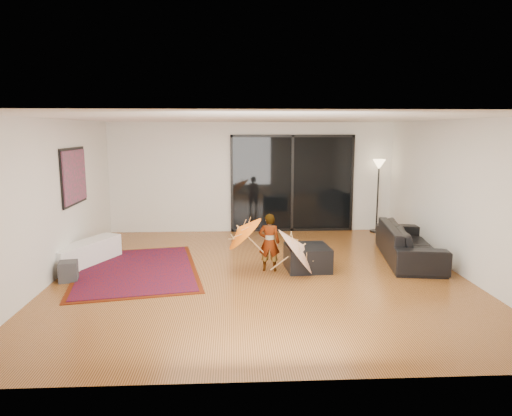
{
  "coord_description": "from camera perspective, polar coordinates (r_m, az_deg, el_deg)",
  "views": [
    {
      "loc": [
        -0.47,
        -7.73,
        2.51
      ],
      "look_at": [
        -0.05,
        0.49,
        1.1
      ],
      "focal_mm": 32.0,
      "sensor_mm": 36.0,
      "label": 1
    }
  ],
  "objects": [
    {
      "name": "wall_left",
      "position": [
        8.39,
        -24.05,
        0.91
      ],
      "size": [
        0.0,
        7.0,
        7.0
      ],
      "primitive_type": "plane",
      "rotation": [
        1.57,
        0.0,
        1.57
      ],
      "color": "silver",
      "rests_on": "floor"
    },
    {
      "name": "floor",
      "position": [
        8.14,
        0.55,
        -8.24
      ],
      "size": [
        7.0,
        7.0,
        0.0
      ],
      "primitive_type": "plane",
      "color": "#A6612D",
      "rests_on": "ground"
    },
    {
      "name": "parasol_white",
      "position": [
        8.13,
        5.98,
        -4.63
      ],
      "size": [
        0.75,
        0.98,
        0.99
      ],
      "rotation": [
        0.0,
        0.92,
        0.0
      ],
      "color": "white",
      "rests_on": "floor"
    },
    {
      "name": "ottoman",
      "position": [
        8.4,
        6.44,
        -6.18
      ],
      "size": [
        0.81,
        0.81,
        0.44
      ],
      "primitive_type": "cube",
      "rotation": [
        0.0,
        0.0,
        0.06
      ],
      "color": "black",
      "rests_on": "floor"
    },
    {
      "name": "ceiling",
      "position": [
        7.75,
        0.58,
        11.12
      ],
      "size": [
        7.0,
        7.0,
        0.0
      ],
      "primitive_type": "plane",
      "rotation": [
        3.14,
        0.0,
        0.0
      ],
      "color": "white",
      "rests_on": "wall_back"
    },
    {
      "name": "wall_front",
      "position": [
        4.41,
        3.31,
        -5.53
      ],
      "size": [
        7.0,
        0.0,
        7.0
      ],
      "primitive_type": "plane",
      "rotation": [
        -1.57,
        0.0,
        0.0
      ],
      "color": "silver",
      "rests_on": "floor"
    },
    {
      "name": "floor_lamp",
      "position": [
        11.6,
        15.08,
        4.01
      ],
      "size": [
        0.31,
        0.31,
        1.81
      ],
      "color": "black",
      "rests_on": "floor"
    },
    {
      "name": "parasol_orange",
      "position": [
        8.08,
        -2.2,
        -3.0
      ],
      "size": [
        0.68,
        0.78,
        0.85
      ],
      "rotation": [
        0.0,
        -0.76,
        0.0
      ],
      "color": "#E6600C",
      "rests_on": "child"
    },
    {
      "name": "speaker",
      "position": [
        8.35,
        -22.41,
        -7.32
      ],
      "size": [
        0.35,
        0.35,
        0.34
      ],
      "primitive_type": "cube",
      "rotation": [
        0.0,
        0.0,
        0.22
      ],
      "color": "#424244",
      "rests_on": "floor"
    },
    {
      "name": "child",
      "position": [
        8.2,
        1.67,
        -4.31
      ],
      "size": [
        0.41,
        0.3,
        1.05
      ],
      "primitive_type": "imported",
      "rotation": [
        0.0,
        0.0,
        3.02
      ],
      "color": "#999999",
      "rests_on": "floor"
    },
    {
      "name": "persian_rug",
      "position": [
        8.61,
        -14.71,
        -7.49
      ],
      "size": [
        2.63,
        3.3,
        0.02
      ],
      "rotation": [
        0.0,
        0.0,
        0.19
      ],
      "color": "#511906",
      "rests_on": "floor"
    },
    {
      "name": "media_console",
      "position": [
        9.18,
        -20.53,
        -5.36
      ],
      "size": [
        1.03,
        1.62,
        0.45
      ],
      "primitive_type": "cube",
      "rotation": [
        0.0,
        0.0,
        -0.43
      ],
      "color": "white",
      "rests_on": "floor"
    },
    {
      "name": "wall_right",
      "position": [
        8.77,
        24.05,
        1.26
      ],
      "size": [
        0.0,
        7.0,
        7.0
      ],
      "primitive_type": "plane",
      "rotation": [
        1.57,
        0.0,
        -1.57
      ],
      "color": "silver",
      "rests_on": "floor"
    },
    {
      "name": "sliding_door",
      "position": [
        11.37,
        4.55,
        3.07
      ],
      "size": [
        3.06,
        0.07,
        2.4
      ],
      "color": "black",
      "rests_on": "wall_back"
    },
    {
      "name": "wall_back",
      "position": [
        11.3,
        -0.5,
        3.82
      ],
      "size": [
        7.0,
        0.0,
        7.0
      ],
      "primitive_type": "plane",
      "rotation": [
        1.57,
        0.0,
        0.0
      ],
      "color": "silver",
      "rests_on": "floor"
    },
    {
      "name": "sofa",
      "position": [
        9.39,
        18.59,
        -4.14
      ],
      "size": [
        1.28,
        2.47,
        0.69
      ],
      "primitive_type": "imported",
      "rotation": [
        0.0,
        0.0,
        1.41
      ],
      "color": "black",
      "rests_on": "floor"
    },
    {
      "name": "painting",
      "position": [
        9.27,
        -21.77,
        3.7
      ],
      "size": [
        0.04,
        1.28,
        1.08
      ],
      "color": "black",
      "rests_on": "wall_left"
    }
  ]
}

